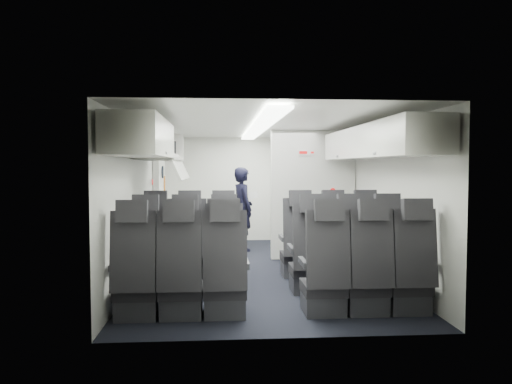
{
  "coord_description": "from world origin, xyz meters",
  "views": [
    {
      "loc": [
        -0.57,
        -7.4,
        1.56
      ],
      "look_at": [
        0.0,
        0.4,
        1.15
      ],
      "focal_mm": 35.0,
      "sensor_mm": 36.0,
      "label": 1
    }
  ],
  "objects": [
    {
      "name": "boarding_door",
      "position": [
        -1.64,
        1.55,
        0.95
      ],
      "size": [
        0.12,
        1.27,
        1.86
      ],
      "color": "silver",
      "rests_on": "cabin_shell"
    },
    {
      "name": "overhead_bin_left_rear",
      "position": [
        -1.4,
        -2.0,
        1.86
      ],
      "size": [
        0.53,
        1.8,
        0.4
      ],
      "color": "silver",
      "rests_on": "cabin_shell"
    },
    {
      "name": "seat_row_mid",
      "position": [
        -0.0,
        -1.43,
        0.4
      ],
      "size": [
        3.33,
        0.56,
        1.24
      ],
      "color": "black",
      "rests_on": "cabin_shell"
    },
    {
      "name": "seat_row_rear",
      "position": [
        -0.0,
        -2.33,
        0.4
      ],
      "size": [
        3.33,
        0.56,
        1.24
      ],
      "color": "black",
      "rests_on": "cabin_shell"
    },
    {
      "name": "overhead_bin_right_front",
      "position": [
        1.4,
        -0.25,
        1.86
      ],
      "size": [
        0.53,
        1.7,
        0.4
      ],
      "color": "silver",
      "rests_on": "cabin_shell"
    },
    {
      "name": "bulkhead_partition",
      "position": [
        0.98,
        0.8,
        1.08
      ],
      "size": [
        1.4,
        0.15,
        2.13
      ],
      "color": "silver",
      "rests_on": "cabin_shell"
    },
    {
      "name": "galley_unit",
      "position": [
        0.95,
        2.72,
        0.95
      ],
      "size": [
        0.85,
        0.52,
        1.9
      ],
      "color": "#939399",
      "rests_on": "cabin_shell"
    },
    {
      "name": "carry_on_bag",
      "position": [
        -1.43,
        0.0,
        1.81
      ],
      "size": [
        0.44,
        0.37,
        0.23
      ],
      "primitive_type": "cube",
      "rotation": [
        0.0,
        0.0,
        -0.33
      ],
      "color": "black",
      "rests_on": "overhead_bin_left_front_open"
    },
    {
      "name": "overhead_bin_right_rear",
      "position": [
        1.4,
        -2.0,
        1.86
      ],
      "size": [
        0.53,
        1.8,
        0.4
      ],
      "color": "silver",
      "rests_on": "cabin_shell"
    },
    {
      "name": "papers",
      "position": [
        0.04,
        1.7,
        1.03
      ],
      "size": [
        0.18,
        0.05,
        0.13
      ],
      "primitive_type": "cube",
      "rotation": [
        0.0,
        0.0,
        -0.17
      ],
      "color": "white",
      "rests_on": "flight_attendant"
    },
    {
      "name": "overhead_bin_left_front_open",
      "position": [
        -1.44,
        -0.25,
        1.74
      ],
      "size": [
        0.64,
        1.7,
        0.72
      ],
      "color": "#9E9E93",
      "rests_on": "cabin_shell"
    },
    {
      "name": "seat_row_front",
      "position": [
        -0.0,
        -0.53,
        0.4
      ],
      "size": [
        3.33,
        0.56,
        1.24
      ],
      "color": "black",
      "rests_on": "cabin_shell"
    },
    {
      "name": "flight_attendant",
      "position": [
        -0.15,
        1.75,
        0.77
      ],
      "size": [
        0.53,
        0.65,
        1.53
      ],
      "primitive_type": "imported",
      "rotation": [
        0.0,
        0.0,
        1.9
      ],
      "color": "black",
      "rests_on": "ground"
    },
    {
      "name": "cabin_shell",
      "position": [
        0.0,
        0.0,
        1.12
      ],
      "size": [
        3.41,
        6.01,
        2.16
      ],
      "color": "black",
      "rests_on": "ground"
    }
  ]
}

